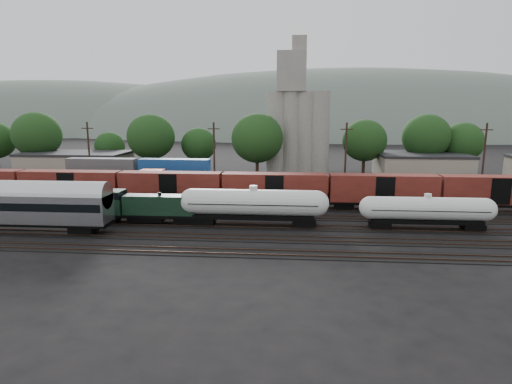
# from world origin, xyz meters

# --- Properties ---
(ground) EXTENTS (600.00, 600.00, 0.00)m
(ground) POSITION_xyz_m (0.00, 0.00, 0.00)
(ground) COLOR black
(tracks) EXTENTS (180.00, 33.20, 0.20)m
(tracks) POSITION_xyz_m (0.00, 0.00, 0.05)
(tracks) COLOR black
(tracks) RESTS_ON ground
(green_locomotive) EXTENTS (15.05, 2.66, 3.98)m
(green_locomotive) POSITION_xyz_m (-16.65, -5.00, 2.30)
(green_locomotive) COLOR black
(green_locomotive) RESTS_ON ground
(tank_car_a) EXTENTS (18.40, 3.29, 4.82)m
(tank_car_a) POSITION_xyz_m (-2.28, -5.00, 2.85)
(tank_car_a) COLOR white
(tank_car_a) RESTS_ON ground
(tank_car_b) EXTENTS (15.91, 2.85, 4.17)m
(tank_car_b) POSITION_xyz_m (18.44, -5.00, 2.49)
(tank_car_b) COLOR white
(tank_car_b) RESTS_ON ground
(passenger_coach) EXTENTS (26.12, 3.22, 5.93)m
(passenger_coach) POSITION_xyz_m (-31.51, -10.00, 3.61)
(passenger_coach) COLOR silver
(passenger_coach) RESTS_ON ground
(orange_locomotive) EXTENTS (18.06, 3.01, 4.51)m
(orange_locomotive) POSITION_xyz_m (-15.36, 10.00, 2.57)
(orange_locomotive) COLOR black
(orange_locomotive) RESTS_ON ground
(boxcar_string) EXTENTS (184.40, 2.90, 4.20)m
(boxcar_string) POSITION_xyz_m (7.63, 5.00, 3.12)
(boxcar_string) COLOR black
(boxcar_string) RESTS_ON ground
(container_wall) EXTENTS (160.00, 2.60, 5.80)m
(container_wall) POSITION_xyz_m (-13.99, 15.00, 2.25)
(container_wall) COLOR black
(container_wall) RESTS_ON ground
(grain_silo) EXTENTS (13.40, 5.00, 29.00)m
(grain_silo) POSITION_xyz_m (3.28, 36.00, 11.26)
(grain_silo) COLOR gray
(grain_silo) RESTS_ON ground
(industrial_sheds) EXTENTS (119.38, 17.26, 5.10)m
(industrial_sheds) POSITION_xyz_m (6.63, 35.25, 2.56)
(industrial_sheds) COLOR #9E937F
(industrial_sheds) RESTS_ON ground
(tree_band) EXTENTS (165.67, 20.74, 13.77)m
(tree_band) POSITION_xyz_m (-0.45, 38.41, 7.57)
(tree_band) COLOR black
(tree_band) RESTS_ON ground
(utility_poles) EXTENTS (122.20, 0.36, 12.00)m
(utility_poles) POSITION_xyz_m (0.00, 22.00, 6.21)
(utility_poles) COLOR black
(utility_poles) RESTS_ON ground
(distant_hills) EXTENTS (860.00, 286.00, 130.00)m
(distant_hills) POSITION_xyz_m (23.92, 260.00, -20.56)
(distant_hills) COLOR #59665B
(distant_hills) RESTS_ON ground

